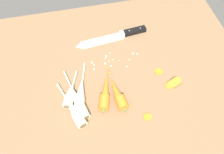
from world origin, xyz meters
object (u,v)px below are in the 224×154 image
at_px(whole_carrot, 105,92).
at_px(carrot_slice_stray_near, 148,117).
at_px(chefs_knife, 110,38).
at_px(parsnip_mid_left, 70,94).
at_px(whole_carrot_second, 118,94).
at_px(parsnip_mid_right, 81,94).
at_px(carrot_slice_stack, 173,83).
at_px(carrot_slice_stray_mid, 159,71).
at_px(parsnip_back, 74,111).
at_px(parsnip_front, 78,101).

height_order(whole_carrot, carrot_slice_stray_near, whole_carrot).
xyz_separation_m(chefs_knife, parsnip_mid_left, (-0.22, -0.27, 0.01)).
bearing_deg(whole_carrot_second, carrot_slice_stray_near, -50.97).
bearing_deg(parsnip_mid_right, whole_carrot, -6.04).
xyz_separation_m(carrot_slice_stack, carrot_slice_stray_mid, (-0.04, 0.07, -0.00)).
bearing_deg(whole_carrot, parsnip_back, -157.06).
xyz_separation_m(chefs_knife, whole_carrot, (-0.08, -0.29, 0.01)).
height_order(whole_carrot, carrot_slice_stray_mid, whole_carrot).
xyz_separation_m(whole_carrot_second, parsnip_front, (-0.16, 0.00, -0.00)).
relative_size(whole_carrot, parsnip_mid_right, 0.89).
bearing_deg(parsnip_back, carrot_slice_stray_mid, 16.80).
distance_m(whole_carrot, carrot_slice_stack, 0.28).
bearing_deg(carrot_slice_stray_mid, whole_carrot_second, -158.69).
xyz_separation_m(chefs_knife, parsnip_back, (-0.21, -0.35, 0.01)).
distance_m(parsnip_front, carrot_slice_stray_mid, 0.37).
bearing_deg(whole_carrot, chefs_knife, 74.19).
xyz_separation_m(whole_carrot, carrot_slice_stray_mid, (0.25, 0.06, -0.02)).
relative_size(whole_carrot_second, parsnip_front, 0.78).
xyz_separation_m(whole_carrot_second, carrot_slice_stray_mid, (0.20, 0.08, -0.02)).
distance_m(chefs_knife, parsnip_mid_right, 0.33).
relative_size(parsnip_front, parsnip_mid_left, 1.39).
height_order(parsnip_front, parsnip_mid_left, same).
distance_m(carrot_slice_stack, carrot_slice_stray_mid, 0.08).
relative_size(chefs_knife, carrot_slice_stack, 4.83).
bearing_deg(whole_carrot, parsnip_mid_right, 173.96).
bearing_deg(chefs_knife, parsnip_front, -122.35).
height_order(whole_carrot_second, parsnip_front, whole_carrot_second).
relative_size(chefs_knife, whole_carrot, 1.69).
bearing_deg(chefs_knife, parsnip_mid_right, -122.81).
bearing_deg(parsnip_mid_right, parsnip_mid_left, 166.88).
distance_m(whole_carrot_second, parsnip_back, 0.18).
relative_size(parsnip_back, carrot_slice_stray_mid, 5.79).
relative_size(whole_carrot_second, parsnip_mid_right, 0.80).
bearing_deg(parsnip_front, parsnip_mid_right, 62.48).
distance_m(whole_carrot, parsnip_mid_right, 0.10).
relative_size(parsnip_front, parsnip_mid_right, 1.03).
relative_size(chefs_knife, parsnip_mid_right, 1.50).
relative_size(chefs_knife, parsnip_back, 1.65).
xyz_separation_m(chefs_knife, parsnip_front, (-0.19, -0.31, 0.01)).
distance_m(whole_carrot, carrot_slice_stray_near, 0.19).
height_order(whole_carrot_second, parsnip_back, whole_carrot_second).
height_order(chefs_knife, parsnip_back, parsnip_back).
bearing_deg(carrot_slice_stray_near, carrot_slice_stack, 38.80).
relative_size(whole_carrot, whole_carrot_second, 1.11).
bearing_deg(carrot_slice_stray_mid, parsnip_mid_right, -172.09).
bearing_deg(chefs_knife, whole_carrot, -105.81).
xyz_separation_m(parsnip_mid_left, parsnip_back, (0.01, -0.08, -0.00)).
height_order(whole_carrot_second, carrot_slice_stack, whole_carrot_second).
xyz_separation_m(parsnip_front, parsnip_mid_right, (0.01, 0.03, 0.00)).
bearing_deg(chefs_knife, parsnip_back, -121.83).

